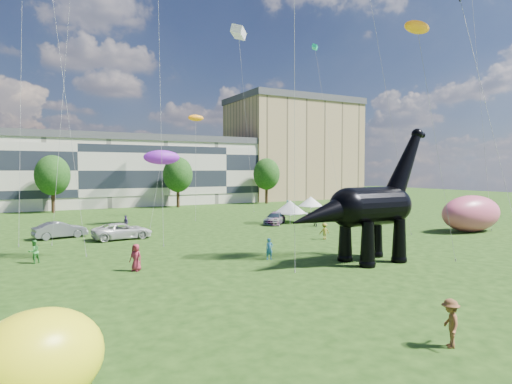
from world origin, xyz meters
name	(u,v)px	position (x,y,z in m)	size (l,w,h in m)	color
ground	(328,283)	(0.00, 0.00, 0.00)	(220.00, 220.00, 0.00)	#16330C
terrace_row	(75,173)	(-8.00, 62.00, 6.00)	(78.00, 11.00, 12.00)	beige
apartment_block	(293,151)	(40.00, 65.00, 11.00)	(28.00, 18.00, 22.00)	tan
tree_mid_left	(52,172)	(-12.00, 53.00, 6.29)	(5.20, 5.20, 9.44)	#382314
tree_mid_right	(178,172)	(8.00, 53.00, 6.29)	(5.20, 5.20, 9.44)	#382314
tree_far_right	(267,172)	(26.00, 53.00, 6.29)	(5.20, 5.20, 9.44)	#382314
dinosaur_sculpture	(367,209)	(5.90, 3.14, 3.85)	(12.45, 3.49, 10.20)	black
car_grey	(60,230)	(-12.78, 25.46, 0.80)	(1.69, 4.85, 1.60)	slate
car_white	(122,231)	(-7.54, 22.04, 0.77)	(2.57, 5.57, 1.55)	silver
car_dark	(275,218)	(11.12, 24.79, 0.70)	(1.95, 4.80, 1.39)	#595960
gazebo_near	(290,207)	(13.76, 25.46, 1.94)	(4.71, 4.71, 2.77)	white
gazebo_far	(311,201)	(22.66, 33.48, 1.80)	(4.31, 4.31, 2.57)	white
inflatable_pink	(471,213)	(26.48, 9.35, 1.96)	(7.83, 3.91, 3.91)	#CF506E
inflatable_yellow	(37,361)	(-15.38, -7.02, 1.42)	(3.68, 2.83, 2.83)	#FFFA1A
visitors	(190,241)	(-3.95, 12.98, 0.86)	(53.36, 47.82, 1.85)	#A36151
kites	(266,21)	(5.71, 17.50, 21.36)	(62.56, 52.14, 31.43)	#E4410F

